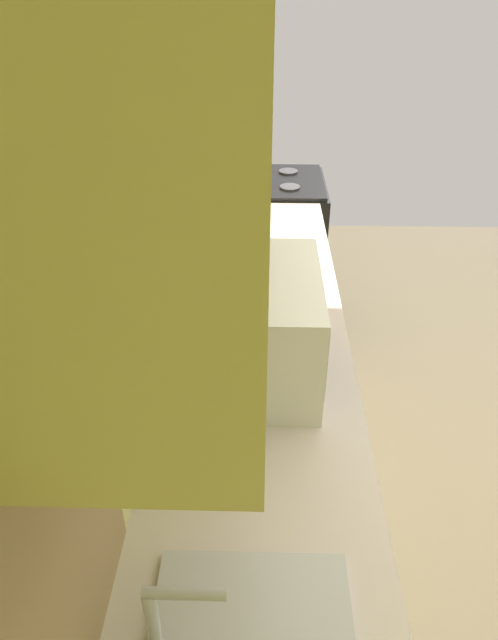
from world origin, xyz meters
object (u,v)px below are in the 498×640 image
(microwave, at_px, (252,325))
(kettle, at_px, (289,275))
(oven_range, at_px, (267,255))
(bowl, at_px, (286,253))

(microwave, bearing_deg, kettle, -15.11)
(oven_range, relative_size, bowl, 7.96)
(bowl, xyz_separation_m, kettle, (-0.28, 0.00, 0.05))
(microwave, xyz_separation_m, kettle, (0.47, -0.13, -0.09))
(bowl, bearing_deg, oven_range, 4.50)
(oven_range, relative_size, kettle, 5.90)
(bowl, distance_m, kettle, 0.28)
(oven_range, relative_size, microwave, 2.17)
(bowl, bearing_deg, microwave, 170.34)
(microwave, distance_m, kettle, 0.50)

